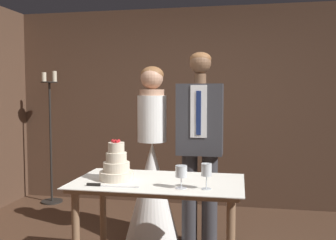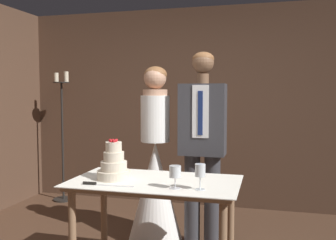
{
  "view_description": "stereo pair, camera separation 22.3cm",
  "coord_description": "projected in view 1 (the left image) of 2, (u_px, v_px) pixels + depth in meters",
  "views": [
    {
      "loc": [
        0.64,
        -2.53,
        1.46
      ],
      "look_at": [
        0.04,
        0.58,
        1.24
      ],
      "focal_mm": 40.0,
      "sensor_mm": 36.0,
      "label": 1
    },
    {
      "loc": [
        0.85,
        -2.48,
        1.46
      ],
      "look_at": [
        0.04,
        0.58,
        1.24
      ],
      "focal_mm": 40.0,
      "sensor_mm": 36.0,
      "label": 2
    }
  ],
  "objects": [
    {
      "name": "wall_back",
      "position": [
        190.0,
        107.0,
        4.92
      ],
      "size": [
        4.92,
        0.12,
        2.56
      ],
      "primitive_type": "cube",
      "color": "#513828",
      "rests_on": "ground_plane"
    },
    {
      "name": "cake_table",
      "position": [
        158.0,
        195.0,
        2.83
      ],
      "size": [
        1.28,
        0.73,
        0.8
      ],
      "color": "#8E6B4C",
      "rests_on": "ground_plane"
    },
    {
      "name": "tiered_cake",
      "position": [
        116.0,
        166.0,
        2.85
      ],
      "size": [
        0.26,
        0.26,
        0.31
      ],
      "color": "beige",
      "rests_on": "cake_table"
    },
    {
      "name": "cake_knife",
      "position": [
        102.0,
        185.0,
        2.66
      ],
      "size": [
        0.38,
        0.04,
        0.02
      ],
      "rotation": [
        0.0,
        0.0,
        0.05
      ],
      "color": "silver",
      "rests_on": "cake_table"
    },
    {
      "name": "wine_glass_near",
      "position": [
        181.0,
        173.0,
        2.59
      ],
      "size": [
        0.08,
        0.08,
        0.16
      ],
      "color": "silver",
      "rests_on": "cake_table"
    },
    {
      "name": "wine_glass_middle",
      "position": [
        207.0,
        171.0,
        2.57
      ],
      "size": [
        0.07,
        0.07,
        0.18
      ],
      "color": "silver",
      "rests_on": "cake_table"
    },
    {
      "name": "bride",
      "position": [
        152.0,
        178.0,
        3.65
      ],
      "size": [
        0.54,
        0.54,
        1.72
      ],
      "color": "white",
      "rests_on": "ground_plane"
    },
    {
      "name": "groom",
      "position": [
        200.0,
        139.0,
        3.53
      ],
      "size": [
        0.43,
        0.25,
        1.85
      ],
      "color": "#38383D",
      "rests_on": "ground_plane"
    },
    {
      "name": "candle_stand",
      "position": [
        51.0,
        142.0,
        4.98
      ],
      "size": [
        0.28,
        0.28,
        1.75
      ],
      "color": "black",
      "rests_on": "ground_plane"
    }
  ]
}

